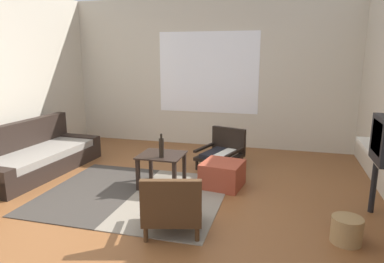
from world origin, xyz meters
TOP-DOWN VIEW (x-y plane):
  - ground_plane at (0.00, 0.00)m, footprint 7.80×7.80m
  - far_wall_with_window at (0.00, 3.06)m, footprint 5.60×0.13m
  - area_rug at (-0.34, 0.39)m, footprint 2.18×1.86m
  - couch at (-2.09, 0.81)m, footprint 0.92×2.01m
  - coffee_table at (-0.10, 0.74)m, footprint 0.56×0.51m
  - armchair_by_window at (0.51, 1.78)m, footprint 0.73×0.77m
  - armchair_striped_foreground at (0.42, -0.39)m, footprint 0.68×0.66m
  - ottoman_orange at (0.66, 0.95)m, footprint 0.56×0.56m
  - glass_bottle at (-0.05, 0.62)m, footprint 0.06×0.06m
  - wicker_basket at (2.01, -0.12)m, footprint 0.28×0.28m

SIDE VIEW (x-z plane):
  - ground_plane at x=0.00m, z-range 0.00..0.00m
  - area_rug at x=-0.34m, z-range 0.00..0.01m
  - wicker_basket at x=2.01m, z-range 0.00..0.24m
  - ottoman_orange at x=0.66m, z-range 0.00..0.33m
  - couch at x=-2.09m, z-range -0.14..0.58m
  - armchair_by_window at x=0.51m, z-range -0.03..0.54m
  - armchair_striped_foreground at x=0.42m, z-range -0.03..0.57m
  - coffee_table at x=-0.10m, z-range 0.13..0.56m
  - glass_bottle at x=-0.05m, z-range 0.42..0.72m
  - far_wall_with_window at x=0.00m, z-range 0.00..2.70m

